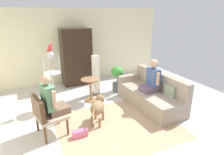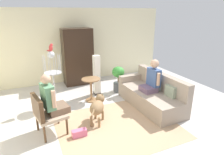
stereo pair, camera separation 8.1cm
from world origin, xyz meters
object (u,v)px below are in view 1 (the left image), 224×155
(armchair, at_px, (45,113))
(bird_cage_stand, at_px, (53,77))
(person_on_couch, at_px, (152,78))
(parrot, at_px, (50,48))
(round_end_table, at_px, (91,87))
(couch, at_px, (151,94))
(potted_plant, at_px, (117,77))
(armoire_cabinet, at_px, (76,57))
(person_on_armchair, at_px, (51,99))
(column_lamp, at_px, (96,76))
(handbag, at_px, (80,133))
(dog, at_px, (98,107))

(armchair, relative_size, bird_cage_stand, 0.58)
(bird_cage_stand, bearing_deg, armchair, -106.82)
(person_on_couch, xyz_separation_m, parrot, (-2.34, 0.96, 0.82))
(round_end_table, bearing_deg, couch, -33.23)
(potted_plant, distance_m, armoire_cabinet, 1.63)
(couch, relative_size, person_on_armchair, 2.41)
(couch, distance_m, person_on_armchair, 2.64)
(bird_cage_stand, distance_m, column_lamp, 1.36)
(handbag, bearing_deg, round_end_table, 63.56)
(person_on_armchair, height_order, round_end_table, person_on_armchair)
(armchair, distance_m, person_on_armchair, 0.29)
(person_on_couch, height_order, round_end_table, person_on_couch)
(dog, height_order, column_lamp, column_lamp)
(person_on_armchair, distance_m, column_lamp, 2.13)
(armchair, relative_size, handbag, 2.91)
(person_on_couch, xyz_separation_m, dog, (-1.58, -0.20, -0.38))
(potted_plant, relative_size, column_lamp, 0.67)
(person_on_couch, distance_m, column_lamp, 1.70)
(person_on_couch, xyz_separation_m, person_on_armchair, (-2.56, -0.19, -0.01))
(handbag, bearing_deg, bird_cage_stand, 98.65)
(bird_cage_stand, xyz_separation_m, parrot, (0.01, 0.00, 0.75))
(armchair, xyz_separation_m, dog, (1.13, 0.03, -0.12))
(armchair, relative_size, column_lamp, 0.72)
(armchair, relative_size, armoire_cabinet, 0.46)
(armchair, relative_size, round_end_table, 1.31)
(round_end_table, distance_m, parrot, 1.53)
(parrot, bearing_deg, handbag, -81.82)
(couch, distance_m, dog, 1.64)
(round_end_table, distance_m, bird_cage_stand, 1.07)
(armoire_cabinet, bearing_deg, person_on_couch, -62.25)
(dog, relative_size, column_lamp, 0.56)
(parrot, bearing_deg, person_on_armchair, -100.90)
(armoire_cabinet, bearing_deg, handbag, -104.62)
(armchair, xyz_separation_m, person_on_couch, (2.71, 0.22, 0.26))
(bird_cage_stand, bearing_deg, person_on_armchair, -100.28)
(round_end_table, distance_m, potted_plant, 1.05)
(armchair, xyz_separation_m, potted_plant, (2.34, 1.49, -0.04))
(armchair, distance_m, round_end_table, 1.78)
(dog, bearing_deg, round_end_table, 79.14)
(parrot, distance_m, column_lamp, 1.65)
(potted_plant, bearing_deg, handbag, -133.54)
(couch, bearing_deg, handbag, -164.52)
(person_on_armchair, bearing_deg, parrot, 79.10)
(parrot, bearing_deg, potted_plant, 8.71)
(handbag, bearing_deg, person_on_armchair, 139.44)
(couch, height_order, potted_plant, couch)
(person_on_armchair, bearing_deg, armoire_cabinet, 65.19)
(couch, xyz_separation_m, round_end_table, (-1.40, 0.92, 0.11))
(dog, height_order, parrot, parrot)
(person_on_armchair, bearing_deg, round_end_table, 43.47)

